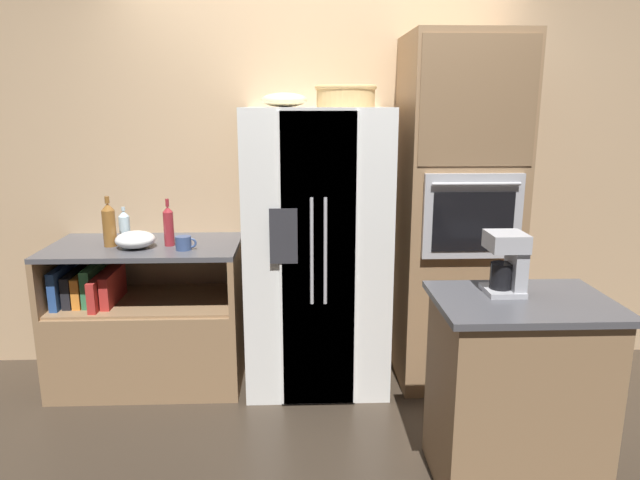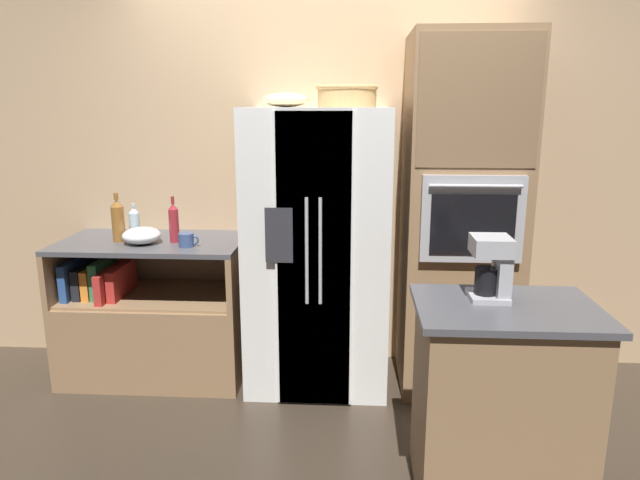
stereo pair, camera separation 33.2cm
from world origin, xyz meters
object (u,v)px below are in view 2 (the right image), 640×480
bottle_wide (134,222)px  refrigerator (318,250)px  wall_oven (461,217)px  bottle_short (174,223)px  wicker_basket (347,95)px  bottle_tall (118,220)px  coffee_maker (494,266)px  mug (187,240)px  mixing_bowl (142,235)px  fruit_bowl (286,100)px

bottle_wide → refrigerator: bearing=-6.3°
wall_oven → bottle_short: size_ratio=7.45×
wicker_basket → bottle_tall: bearing=179.8°
bottle_wide → coffee_maker: size_ratio=0.77×
wicker_basket → mug: bearing=-173.8°
mug → mixing_bowl: bearing=168.9°
bottle_short → bottle_wide: 0.34m
wall_oven → bottle_short: wall_oven is taller
wicker_basket → mug: 1.28m
mug → fruit_bowl: bearing=9.0°
wicker_basket → wall_oven: bearing=3.4°
bottle_tall → bottle_short: bottle_tall is taller
mixing_bowl → wicker_basket: bearing=2.0°
fruit_bowl → bottle_short: fruit_bowl is taller
fruit_bowl → bottle_wide: (-1.02, 0.15, -0.77)m
wall_oven → fruit_bowl: wall_oven is taller
bottle_short → fruit_bowl: bearing=-1.1°
bottle_short → wall_oven: bearing=1.2°
refrigerator → mug: (-0.79, -0.12, 0.08)m
bottle_tall → wicker_basket: bearing=-0.2°
mixing_bowl → fruit_bowl: bearing=2.3°
bottle_wide → bottle_short: bearing=-24.7°
mixing_bowl → wall_oven: bearing=2.5°
wicker_basket → bottle_tall: size_ratio=1.17×
refrigerator → bottle_tall: 1.26m
wicker_basket → fruit_bowl: 0.36m
wicker_basket → coffee_maker: wicker_basket is taller
mug → bottle_tall: bearing=166.7°
refrigerator → bottle_wide: size_ratio=8.00×
refrigerator → mixing_bowl: size_ratio=7.37×
refrigerator → wall_oven: wall_oven is taller
refrigerator → wicker_basket: (0.17, -0.01, 0.93)m
coffee_maker → bottle_tall: bearing=154.9°
wall_oven → mixing_bowl: wall_oven is taller
bottle_tall → bottle_wide: (0.05, 0.14, -0.04)m
refrigerator → coffee_maker: 1.30m
bottle_tall → mixing_bowl: bottle_tall is taller
bottle_short → coffee_maker: 1.98m
wall_oven → mixing_bowl: 1.96m
bottle_wide → fruit_bowl: bearing=-8.6°
wall_oven → mug: (-1.65, -0.14, -0.13)m
bottle_wide → coffee_maker: 2.32m
refrigerator → wicker_basket: 0.95m
bottle_wide → mug: bottle_wide is taller
fruit_bowl → mug: size_ratio=2.12×
coffee_maker → mixing_bowl: bearing=154.2°
bottle_tall → bottle_wide: 0.15m
bottle_tall → mug: 0.48m
wicker_basket → bottle_short: 1.31m
wicker_basket → mixing_bowl: size_ratio=1.53×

